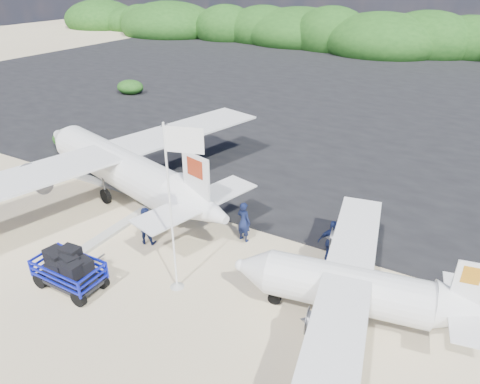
{
  "coord_description": "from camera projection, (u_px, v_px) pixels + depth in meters",
  "views": [
    {
      "loc": [
        7.98,
        -9.12,
        10.1
      ],
      "look_at": [
        0.33,
        4.44,
        2.01
      ],
      "focal_mm": 32.0,
      "sensor_mm": 36.0,
      "label": 1
    }
  ],
  "objects": [
    {
      "name": "ground",
      "position": [
        171.0,
        290.0,
        15.19
      ],
      "size": [
        160.0,
        160.0,
        0.0
      ],
      "primitive_type": "plane",
      "color": "beige"
    },
    {
      "name": "baggage_cart",
      "position": [
        73.0,
        287.0,
        15.34
      ],
      "size": [
        2.69,
        1.54,
        1.35
      ],
      "primitive_type": null,
      "rotation": [
        0.0,
        0.0,
        0.0
      ],
      "color": "#0C16B7",
      "rests_on": "ground"
    },
    {
      "name": "crew_a",
      "position": [
        244.0,
        222.0,
        17.62
      ],
      "size": [
        0.72,
        0.54,
        1.78
      ],
      "primitive_type": "imported",
      "rotation": [
        0.0,
        0.0,
        2.95
      ],
      "color": "#121B43",
      "rests_on": "ground"
    },
    {
      "name": "lagoon",
      "position": [
        39.0,
        210.0,
        20.27
      ],
      "size": [
        9.0,
        7.0,
        0.4
      ],
      "primitive_type": null,
      "color": "#B2B2B2",
      "rests_on": "ground"
    },
    {
      "name": "aircraft_small",
      "position": [
        323.0,
        81.0,
        43.66
      ],
      "size": [
        9.39,
        9.39,
        2.92
      ],
      "primitive_type": null,
      "rotation": [
        0.0,
        0.0,
        3.32
      ],
      "color": "#B2B2B2",
      "rests_on": "ground"
    },
    {
      "name": "vegetation_band",
      "position": [
        422.0,
        54.0,
        57.69
      ],
      "size": [
        124.0,
        8.0,
        4.4
      ],
      "primitive_type": null,
      "color": "#B2B2B2",
      "rests_on": "ground"
    },
    {
      "name": "flagpole",
      "position": [
        177.0,
        286.0,
        15.36
      ],
      "size": [
        1.33,
        0.85,
        6.14
      ],
      "primitive_type": null,
      "rotation": [
        0.0,
        0.0,
        0.3
      ],
      "color": "white",
      "rests_on": "ground"
    },
    {
      "name": "crew_c",
      "position": [
        332.0,
        242.0,
        16.24
      ],
      "size": [
        1.16,
        0.74,
        1.83
      ],
      "primitive_type": "imported",
      "rotation": [
        0.0,
        0.0,
        3.44
      ],
      "color": "#121B43",
      "rests_on": "ground"
    },
    {
      "name": "crew_b",
      "position": [
        145.0,
        225.0,
        17.49
      ],
      "size": [
        0.96,
        0.85,
        1.64
      ],
      "primitive_type": "imported",
      "rotation": [
        0.0,
        0.0,
        3.48
      ],
      "color": "#121B43",
      "rests_on": "ground"
    },
    {
      "name": "asphalt_apron",
      "position": [
        377.0,
        97.0,
        38.37
      ],
      "size": [
        90.0,
        50.0,
        0.04
      ],
      "primitive_type": null,
      "color": "#B2B2B2",
      "rests_on": "ground"
    }
  ]
}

